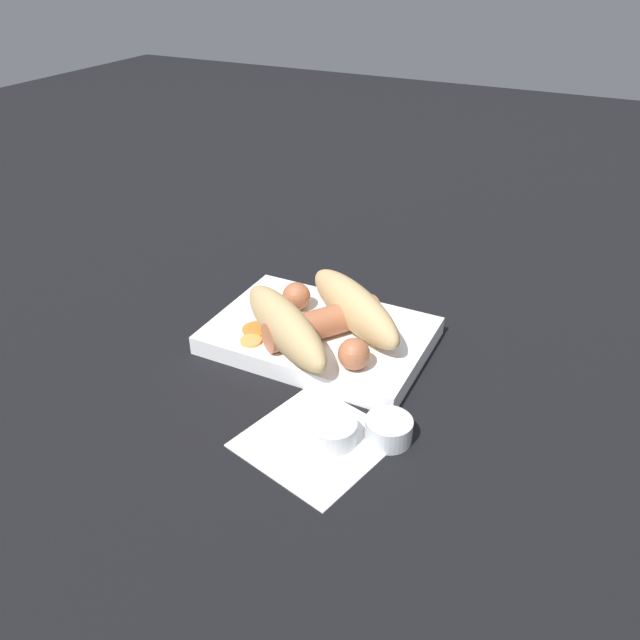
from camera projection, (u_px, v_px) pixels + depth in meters
ground_plane at (320, 343)px, 0.72m from camera, size 3.00×3.00×0.00m
food_tray at (320, 335)px, 0.72m from camera, size 0.24×0.17×0.02m
bread_roll at (321, 316)px, 0.68m from camera, size 0.22×0.21×0.05m
sausage at (323, 323)px, 0.69m from camera, size 0.14×0.13×0.03m
pickled_veggies at (254, 334)px, 0.70m from camera, size 0.04×0.06×0.00m
napkin at (316, 440)px, 0.58m from camera, size 0.15×0.15×0.00m
condiment_cup_near at (333, 433)px, 0.58m from camera, size 0.04×0.04×0.02m
condiment_cup_far at (389, 431)px, 0.58m from camera, size 0.04×0.04×0.02m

